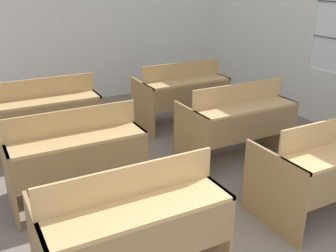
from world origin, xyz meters
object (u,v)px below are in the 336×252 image
(bench_front_left, at_px, (131,224))
(bench_third_left, at_px, (46,113))
(bench_front_right, at_px, (329,165))
(bench_third_right, at_px, (182,93))
(bench_second_left, at_px, (75,153))
(bench_second_right, at_px, (237,120))

(bench_front_left, height_order, bench_third_left, same)
(bench_front_right, height_order, bench_third_right, same)
(bench_front_right, xyz_separation_m, bench_third_right, (-0.00, 2.69, 0.00))
(bench_front_left, xyz_separation_m, bench_third_left, (-0.01, 2.69, 0.00))
(bench_front_left, relative_size, bench_second_left, 1.00)
(bench_second_right, distance_m, bench_third_left, 2.38)
(bench_front_left, bearing_deg, bench_front_right, -0.05)
(bench_front_left, relative_size, bench_third_right, 1.00)
(bench_second_right, distance_m, bench_third_right, 1.34)
(bench_third_left, bearing_deg, bench_second_right, -34.39)
(bench_second_left, xyz_separation_m, bench_second_right, (1.97, 0.01, 0.00))
(bench_second_right, height_order, bench_third_right, same)
(bench_front_right, distance_m, bench_third_right, 2.69)
(bench_front_right, bearing_deg, bench_front_left, 179.95)
(bench_third_left, relative_size, bench_third_right, 1.00)
(bench_front_right, xyz_separation_m, bench_third_left, (-1.97, 2.69, 0.00))
(bench_front_left, bearing_deg, bench_second_right, 34.65)
(bench_front_left, bearing_deg, bench_third_left, 90.27)
(bench_second_right, bearing_deg, bench_third_left, 145.61)
(bench_front_left, relative_size, bench_third_left, 1.00)
(bench_third_left, distance_m, bench_third_right, 1.97)
(bench_second_right, bearing_deg, bench_second_left, -179.75)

